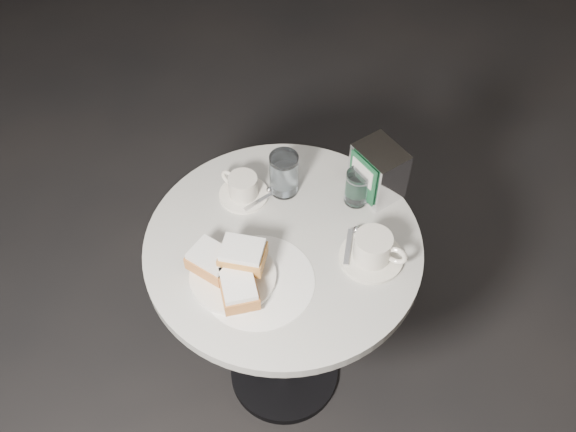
# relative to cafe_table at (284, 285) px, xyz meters

# --- Properties ---
(ground) EXTENTS (7.00, 7.00, 0.00)m
(ground) POSITION_rel_cafe_table_xyz_m (0.00, 0.00, -0.55)
(ground) COLOR black
(ground) RESTS_ON ground
(cafe_table) EXTENTS (0.70, 0.70, 0.74)m
(cafe_table) POSITION_rel_cafe_table_xyz_m (0.00, 0.00, 0.00)
(cafe_table) COLOR black
(cafe_table) RESTS_ON ground
(sugar_spill) EXTENTS (0.34, 0.34, 0.00)m
(sugar_spill) POSITION_rel_cafe_table_xyz_m (0.02, -0.13, 0.20)
(sugar_spill) COLOR white
(sugar_spill) RESTS_ON cafe_table
(beignet_plate) EXTENTS (0.25, 0.25, 0.10)m
(beignet_plate) POSITION_rel_cafe_table_xyz_m (-0.03, -0.16, 0.24)
(beignet_plate) COLOR white
(beignet_plate) RESTS_ON cafe_table
(coffee_cup_left) EXTENTS (0.14, 0.13, 0.07)m
(coffee_cup_left) POSITION_rel_cafe_table_xyz_m (-0.18, 0.06, 0.23)
(coffee_cup_left) COLOR white
(coffee_cup_left) RESTS_ON cafe_table
(coffee_cup_right) EXTENTS (0.19, 0.19, 0.08)m
(coffee_cup_right) POSITION_rel_cafe_table_xyz_m (0.20, 0.09, 0.23)
(coffee_cup_right) COLOR silver
(coffee_cup_right) RESTS_ON cafe_table
(water_glass_left) EXTENTS (0.09, 0.09, 0.12)m
(water_glass_left) POSITION_rel_cafe_table_xyz_m (-0.11, 0.14, 0.26)
(water_glass_left) COLOR white
(water_glass_left) RESTS_ON cafe_table
(water_glass_right) EXTENTS (0.08, 0.08, 0.10)m
(water_glass_right) POSITION_rel_cafe_table_xyz_m (0.06, 0.23, 0.25)
(water_glass_right) COLOR white
(water_glass_right) RESTS_ON cafe_table
(napkin_dispenser) EXTENTS (0.15, 0.13, 0.15)m
(napkin_dispenser) POSITION_rel_cafe_table_xyz_m (0.09, 0.29, 0.27)
(napkin_dispenser) COLOR silver
(napkin_dispenser) RESTS_ON cafe_table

